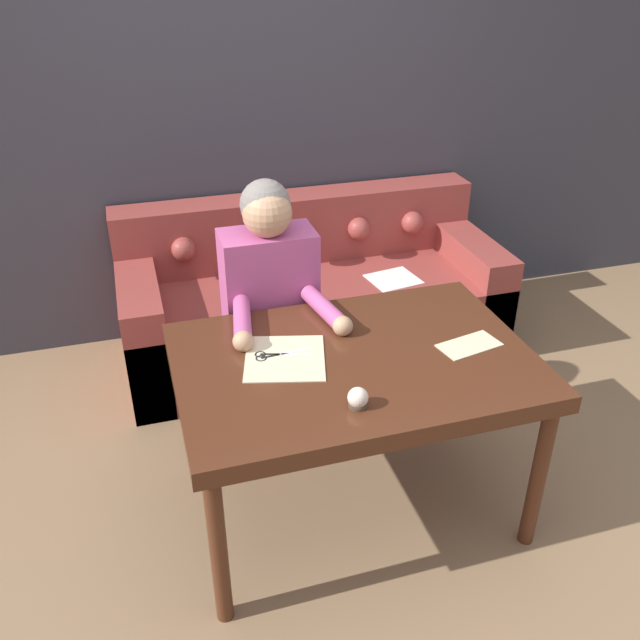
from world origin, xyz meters
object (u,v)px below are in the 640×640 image
Objects in this scene: scissors at (273,355)px; pin_cushion at (358,398)px; person at (271,314)px; dining_table at (354,374)px; couch at (311,300)px.

pin_cushion reaches higher than scissors.
pin_cushion is at bearing -83.61° from person.
dining_table is at bearing 72.74° from pin_cushion.
dining_table is 1.07× the size of person.
dining_table is 18.42× the size of pin_cushion.
couch is 28.53× the size of pin_cushion.
pin_cushion is at bearing -62.30° from scissors.
couch is 1.66× the size of person.
pin_cushion is (0.20, -0.38, 0.03)m from scissors.
dining_table is 0.61m from person.
couch is 1.32m from scissors.
pin_cushion is at bearing -107.26° from dining_table.
person reaches higher than pin_cushion.
couch is at bearing 60.91° from person.
person is (-0.37, -0.67, 0.33)m from couch.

